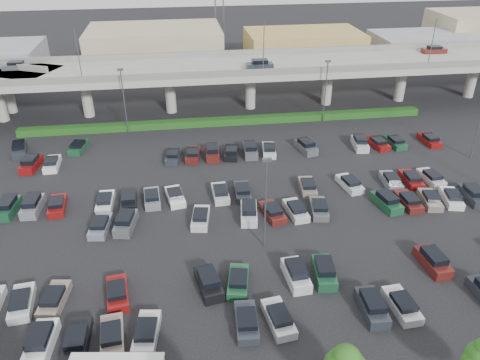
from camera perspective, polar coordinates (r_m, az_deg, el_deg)
The scene contains 6 objects.
ground at distance 55.85m, azimuth 1.44°, elevation -3.09°, with size 280.00×280.00×0.00m, color black.
overpass at distance 82.05m, azimuth -2.39°, elevation 13.17°, with size 150.00×13.00×15.80m.
hedge at distance 77.63m, azimuth -1.58°, elevation 7.18°, with size 66.00×1.60×1.10m, color #124013.
parked_cars at distance 52.35m, azimuth 0.71°, elevation -4.77°, with size 62.95×41.65×1.67m.
light_poles at distance 54.06m, azimuth -3.15°, elevation 3.29°, with size 66.90×48.38×10.30m.
distant_buildings at distance 113.16m, azimuth 2.60°, elevation 16.08°, with size 138.00×24.00×9.00m.
Camera 1 is at (-8.01, -46.31, 30.18)m, focal length 35.00 mm.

